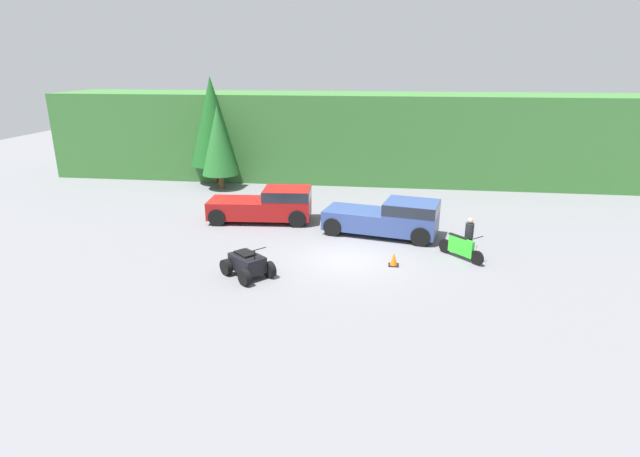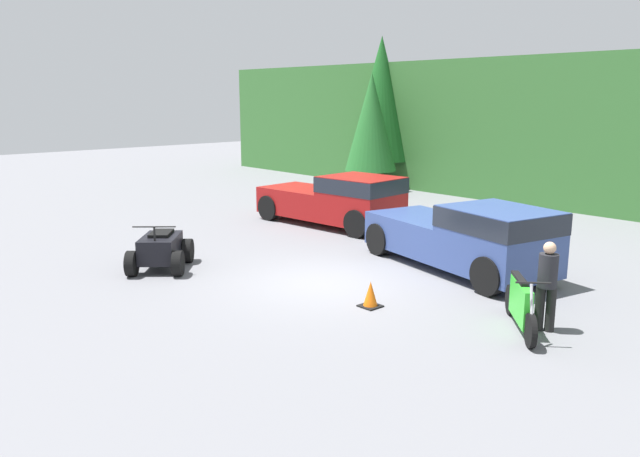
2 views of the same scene
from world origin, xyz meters
The scene contains 10 objects.
ground_plane centered at (0.00, 0.00, 0.00)m, with size 80.00×80.00×0.00m, color slate.
hillside_backdrop centered at (0.00, 16.00, 2.93)m, with size 44.00×6.00×5.86m.
tree_left centered at (-10.15, 12.91, 4.16)m, with size 3.11×3.11×7.07m.
tree_mid_left centered at (-9.24, 11.31, 3.13)m, with size 2.35×2.35×5.33m.
pickup_truck_red centered at (-4.47, 4.75, 0.94)m, with size 5.36×2.46×1.76m.
pickup_truck_second centered at (1.75, 3.27, 0.94)m, with size 5.61×3.08×1.76m.
dirt_bike centered at (4.69, 0.71, 0.49)m, with size 1.64×1.76×1.18m.
quad_atv centered at (-3.67, -2.26, 0.49)m, with size 2.33×2.28×1.22m.
rider_person centered at (5.01, 1.02, 0.93)m, with size 0.47×0.47×1.71m.
traffic_cone centered at (1.91, -0.43, 0.25)m, with size 0.42×0.42×0.55m.
Camera 1 is at (1.49, -19.44, 7.79)m, focal length 28.00 mm.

